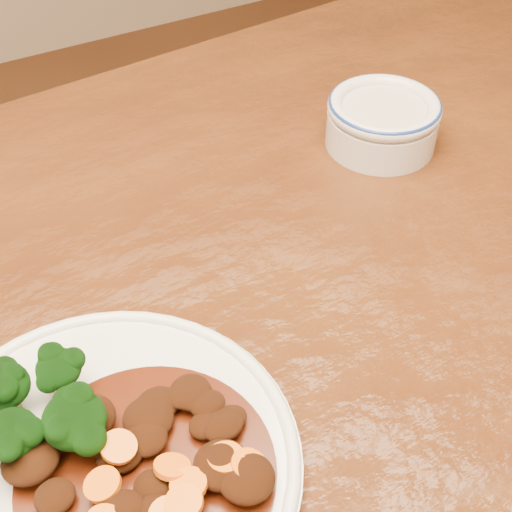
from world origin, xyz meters
TOP-DOWN VIEW (x-y plane):
  - dining_table at (0.00, 0.00)m, footprint 1.57×1.03m
  - dinner_plate at (-0.09, -0.07)m, footprint 0.28×0.28m
  - broccoli_florets at (-0.14, -0.03)m, footprint 0.13×0.09m
  - mince_stew at (-0.06, -0.09)m, footprint 0.18×0.18m
  - dip_bowl at (0.32, 0.16)m, footprint 0.12×0.12m

SIDE VIEW (x-z plane):
  - dining_table at x=0.00m, z-range 0.30..1.05m
  - dinner_plate at x=-0.09m, z-range 0.75..0.77m
  - mince_stew at x=-0.06m, z-range 0.76..0.79m
  - dip_bowl at x=0.32m, z-range 0.75..0.81m
  - broccoli_florets at x=-0.14m, z-range 0.77..0.82m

